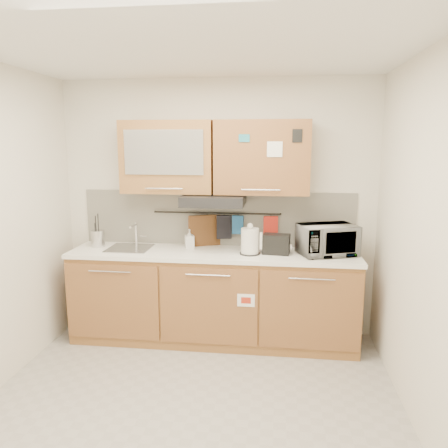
# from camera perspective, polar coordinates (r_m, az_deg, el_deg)

# --- Properties ---
(floor) EXTENTS (3.20, 3.20, 0.00)m
(floor) POSITION_cam_1_polar(r_m,az_deg,el_deg) (3.57, -4.42, -22.94)
(floor) COLOR #9E9993
(floor) RESTS_ON ground
(ceiling) EXTENTS (3.20, 3.20, 0.00)m
(ceiling) POSITION_cam_1_polar(r_m,az_deg,el_deg) (3.04, -5.17, 22.48)
(ceiling) COLOR white
(ceiling) RESTS_ON wall_back
(wall_back) EXTENTS (3.20, 0.00, 3.20)m
(wall_back) POSITION_cam_1_polar(r_m,az_deg,el_deg) (4.51, -0.88, 2.04)
(wall_back) COLOR silver
(wall_back) RESTS_ON ground
(wall_right) EXTENTS (0.00, 3.00, 3.00)m
(wall_right) POSITION_cam_1_polar(r_m,az_deg,el_deg) (3.15, 25.12, -2.74)
(wall_right) COLOR silver
(wall_right) RESTS_ON ground
(base_cabinet) EXTENTS (2.80, 0.64, 0.88)m
(base_cabinet) POSITION_cam_1_polar(r_m,az_deg,el_deg) (4.44, -1.41, -10.07)
(base_cabinet) COLOR #A17539
(base_cabinet) RESTS_ON floor
(countertop) EXTENTS (2.82, 0.62, 0.04)m
(countertop) POSITION_cam_1_polar(r_m,az_deg,el_deg) (4.28, -1.44, -3.88)
(countertop) COLOR white
(countertop) RESTS_ON base_cabinet
(backsplash) EXTENTS (2.80, 0.02, 0.56)m
(backsplash) POSITION_cam_1_polar(r_m,az_deg,el_deg) (4.51, -0.90, 0.76)
(backsplash) COLOR silver
(backsplash) RESTS_ON countertop
(upper_cabinets) EXTENTS (1.82, 0.37, 0.70)m
(upper_cabinets) POSITION_cam_1_polar(r_m,az_deg,el_deg) (4.28, -1.30, 8.72)
(upper_cabinets) COLOR #A17539
(upper_cabinets) RESTS_ON wall_back
(range_hood) EXTENTS (0.60, 0.46, 0.10)m
(range_hood) POSITION_cam_1_polar(r_m,az_deg,el_deg) (4.24, -1.35, 3.14)
(range_hood) COLOR black
(range_hood) RESTS_ON upper_cabinets
(sink) EXTENTS (0.42, 0.40, 0.26)m
(sink) POSITION_cam_1_polar(r_m,az_deg,el_deg) (4.50, -12.18, -3.10)
(sink) COLOR silver
(sink) RESTS_ON countertop
(utensil_rail) EXTENTS (1.30, 0.02, 0.02)m
(utensil_rail) POSITION_cam_1_polar(r_m,az_deg,el_deg) (4.46, -0.97, 1.43)
(utensil_rail) COLOR black
(utensil_rail) RESTS_ON backsplash
(utensil_crock) EXTENTS (0.18, 0.18, 0.34)m
(utensil_crock) POSITION_cam_1_polar(r_m,az_deg,el_deg) (4.64, -16.12, -1.80)
(utensil_crock) COLOR silver
(utensil_crock) RESTS_ON countertop
(kettle) EXTENTS (0.22, 0.19, 0.30)m
(kettle) POSITION_cam_1_polar(r_m,az_deg,el_deg) (4.16, 3.42, -2.33)
(kettle) COLOR silver
(kettle) RESTS_ON countertop
(toaster) EXTENTS (0.27, 0.18, 0.19)m
(toaster) POSITION_cam_1_polar(r_m,az_deg,el_deg) (4.20, 6.86, -2.59)
(toaster) COLOR black
(toaster) RESTS_ON countertop
(microwave) EXTENTS (0.61, 0.51, 0.29)m
(microwave) POSITION_cam_1_polar(r_m,az_deg,el_deg) (4.25, 13.32, -2.02)
(microwave) COLOR #999999
(microwave) RESTS_ON countertop
(soap_bottle) EXTENTS (0.11, 0.11, 0.19)m
(soap_bottle) POSITION_cam_1_polar(r_m,az_deg,el_deg) (4.41, -4.53, -1.93)
(soap_bottle) COLOR #999999
(soap_bottle) RESTS_ON countertop
(cutting_board) EXTENTS (0.37, 0.18, 0.48)m
(cutting_board) POSITION_cam_1_polar(r_m,az_deg,el_deg) (4.51, -2.22, -1.83)
(cutting_board) COLOR brown
(cutting_board) RESTS_ON utensil_rail
(oven_mitt) EXTENTS (0.12, 0.04, 0.19)m
(oven_mitt) POSITION_cam_1_polar(r_m,az_deg,el_deg) (4.44, 1.82, -0.11)
(oven_mitt) COLOR #205793
(oven_mitt) RESTS_ON utensil_rail
(dark_pouch) EXTENTS (0.16, 0.07, 0.24)m
(dark_pouch) POSITION_cam_1_polar(r_m,az_deg,el_deg) (4.46, 0.01, -0.40)
(dark_pouch) COLOR black
(dark_pouch) RESTS_ON utensil_rail
(pot_holder) EXTENTS (0.15, 0.04, 0.18)m
(pot_holder) POSITION_cam_1_polar(r_m,az_deg,el_deg) (4.42, 6.11, -0.14)
(pot_holder) COLOR red
(pot_holder) RESTS_ON utensil_rail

